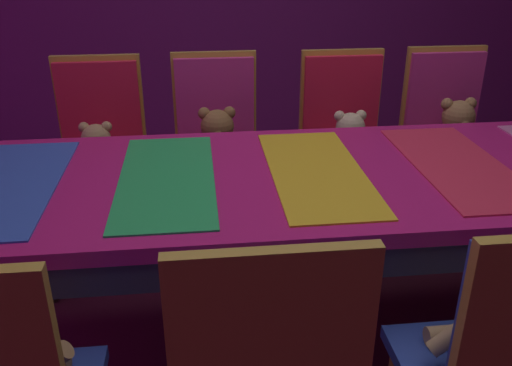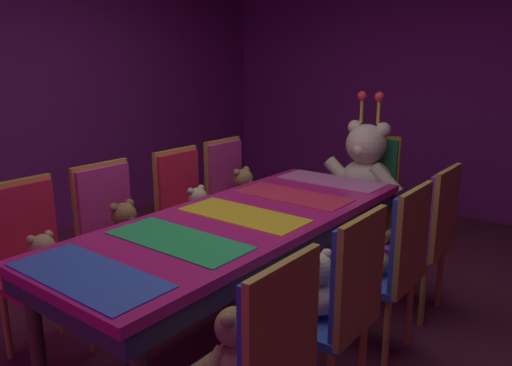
{
  "view_description": "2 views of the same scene",
  "coord_description": "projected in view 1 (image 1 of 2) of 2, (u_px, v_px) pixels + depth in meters",
  "views": [
    {
      "loc": [
        1.71,
        -0.41,
        1.5
      ],
      "look_at": [
        0.23,
        -0.24,
        0.81
      ],
      "focal_mm": 38.23,
      "sensor_mm": 36.0,
      "label": 1
    },
    {
      "loc": [
        1.73,
        -2.12,
        1.63
      ],
      "look_at": [
        0.04,
        0.07,
        0.93
      ],
      "focal_mm": 34.77,
      "sensor_mm": 36.0,
      "label": 2
    }
  ],
  "objects": [
    {
      "name": "teddy_left_2",
      "position": [
        349.0,
        144.0,
        2.61
      ],
      "size": [
        0.23,
        0.3,
        0.28
      ],
      "color": "beige",
      "rests_on": "chair_left_2"
    },
    {
      "name": "teddy_right_0",
      "position": [
        4.0,
        363.0,
        1.28
      ],
      "size": [
        0.24,
        0.31,
        0.29
      ],
      "rotation": [
        0.0,
        0.0,
        3.14
      ],
      "color": "#9E7247",
      "rests_on": "chair_right_0"
    },
    {
      "name": "chair_left_0",
      "position": [
        102.0,
        140.0,
        2.61
      ],
      "size": [
        0.42,
        0.41,
        0.98
      ],
      "color": "red",
      "rests_on": "ground_plane"
    },
    {
      "name": "banquet_table",
      "position": [
        315.0,
        194.0,
        1.94
      ],
      "size": [
        0.9,
        2.44,
        0.75
      ],
      "color": "#C61E72",
      "rests_on": "ground_plane"
    },
    {
      "name": "teddy_right_2",
      "position": [
        484.0,
        331.0,
        1.4
      ],
      "size": [
        0.22,
        0.28,
        0.26
      ],
      "rotation": [
        0.0,
        0.0,
        3.14
      ],
      "color": "tan",
      "rests_on": "chair_right_2"
    },
    {
      "name": "teddy_left_3",
      "position": [
        456.0,
        135.0,
        2.68
      ],
      "size": [
        0.26,
        0.34,
        0.32
      ],
      "color": "#9E7247",
      "rests_on": "chair_left_3"
    },
    {
      "name": "teddy_right_1",
      "position": [
        258.0,
        339.0,
        1.34
      ],
      "size": [
        0.25,
        0.33,
        0.31
      ],
      "rotation": [
        0.0,
        0.0,
        3.14
      ],
      "color": "beige",
      "rests_on": "chair_right_1"
    },
    {
      "name": "chair_left_2",
      "position": [
        342.0,
        131.0,
        2.73
      ],
      "size": [
        0.42,
        0.41,
        0.98
      ],
      "color": "red",
      "rests_on": "ground_plane"
    },
    {
      "name": "teddy_left_0",
      "position": [
        98.0,
        155.0,
        2.49
      ],
      "size": [
        0.22,
        0.28,
        0.27
      ],
      "color": "tan",
      "rests_on": "chair_left_0"
    },
    {
      "name": "chair_left_3",
      "position": [
        443.0,
        125.0,
        2.81
      ],
      "size": [
        0.42,
        0.41,
        0.98
      ],
      "color": "#CC338C",
      "rests_on": "ground_plane"
    },
    {
      "name": "teddy_left_1",
      "position": [
        218.0,
        145.0,
        2.56
      ],
      "size": [
        0.26,
        0.33,
        0.31
      ],
      "color": "olive",
      "rests_on": "chair_left_1"
    },
    {
      "name": "chair_left_1",
      "position": [
        217.0,
        134.0,
        2.69
      ],
      "size": [
        0.42,
        0.41,
        0.98
      ],
      "color": "#CC338C",
      "rests_on": "ground_plane"
    },
    {
      "name": "ground_plane",
      "position": [
        308.0,
        338.0,
        2.22
      ],
      "size": [
        7.9,
        7.9,
        0.0
      ],
      "primitive_type": "plane",
      "color": "#591E33"
    }
  ]
}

